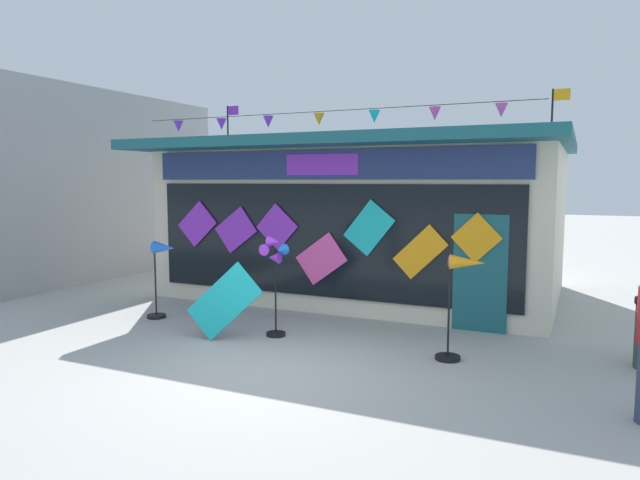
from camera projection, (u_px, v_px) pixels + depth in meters
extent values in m
plane|color=#ADAAA5|center=(273.00, 370.00, 7.74)|extent=(80.00, 80.00, 0.00)
cube|color=beige|center=(369.00, 223.00, 13.10)|extent=(8.15, 5.06, 3.19)
cube|color=#195660|center=(362.00, 147.00, 12.47)|extent=(8.55, 6.06, 0.20)
cube|color=navy|center=(322.00, 165.00, 10.65)|extent=(7.50, 0.08, 0.56)
cube|color=purple|center=(322.00, 165.00, 10.62)|extent=(1.47, 0.04, 0.39)
cube|color=black|center=(323.00, 241.00, 10.81)|extent=(7.33, 0.06, 2.15)
cube|color=#195660|center=(480.00, 273.00, 9.62)|extent=(0.90, 0.07, 2.00)
cube|color=purple|center=(197.00, 224.00, 11.93)|extent=(0.99, 0.03, 0.98)
cube|color=purple|center=(236.00, 230.00, 11.54)|extent=(1.00, 0.03, 0.97)
cube|color=purple|center=(277.00, 227.00, 11.13)|extent=(0.93, 0.03, 0.93)
cube|color=#EA4CA3|center=(321.00, 259.00, 10.79)|extent=(1.08, 0.03, 1.03)
cube|color=#19B7BC|center=(369.00, 228.00, 10.32)|extent=(1.00, 0.03, 1.04)
cube|color=orange|center=(420.00, 252.00, 9.96)|extent=(0.99, 0.03, 0.99)
cube|color=orange|center=(476.00, 238.00, 9.53)|extent=(0.86, 0.03, 0.86)
cylinder|color=black|center=(319.00, 112.00, 10.41)|extent=(7.82, 0.01, 0.01)
cone|color=purple|center=(178.00, 126.00, 11.77)|extent=(0.20, 0.20, 0.22)
cone|color=purple|center=(222.00, 124.00, 11.32)|extent=(0.20, 0.20, 0.22)
cone|color=purple|center=(268.00, 122.00, 10.88)|extent=(0.20, 0.20, 0.22)
cone|color=orange|center=(319.00, 119.00, 10.43)|extent=(0.20, 0.20, 0.22)
cone|color=#19B7BC|center=(374.00, 117.00, 9.98)|extent=(0.20, 0.20, 0.22)
cone|color=#EA4CA3|center=(435.00, 114.00, 9.53)|extent=(0.20, 0.20, 0.22)
cone|color=#EA4CA3|center=(501.00, 110.00, 9.08)|extent=(0.20, 0.20, 0.22)
cylinder|color=black|center=(228.00, 127.00, 14.46)|extent=(0.04, 0.04, 1.05)
cube|color=purple|center=(233.00, 110.00, 14.35)|extent=(0.32, 0.02, 0.22)
cylinder|color=black|center=(552.00, 114.00, 11.26)|extent=(0.04, 0.04, 0.97)
cube|color=orange|center=(562.00, 94.00, 11.15)|extent=(0.32, 0.02, 0.22)
cylinder|color=black|center=(156.00, 316.00, 10.67)|extent=(0.35, 0.35, 0.06)
cylinder|color=black|center=(155.00, 283.00, 10.60)|extent=(0.03, 0.03, 1.33)
cone|color=blue|center=(164.00, 248.00, 10.43)|extent=(0.47, 0.23, 0.23)
cylinder|color=yellow|center=(154.00, 247.00, 10.53)|extent=(0.03, 0.16, 0.16)
cylinder|color=black|center=(276.00, 334.00, 9.42)|extent=(0.32, 0.32, 0.06)
cylinder|color=black|center=(276.00, 293.00, 9.35)|extent=(0.03, 0.03, 1.44)
cylinder|color=black|center=(274.00, 250.00, 9.24)|extent=(0.06, 0.04, 0.06)
cone|color=blue|center=(281.00, 250.00, 9.18)|extent=(0.19, 0.20, 0.19)
cone|color=purple|center=(274.00, 242.00, 9.22)|extent=(0.20, 0.19, 0.19)
cone|color=purple|center=(267.00, 249.00, 9.29)|extent=(0.19, 0.20, 0.19)
cone|color=purple|center=(274.00, 258.00, 9.25)|extent=(0.20, 0.19, 0.19)
cylinder|color=black|center=(448.00, 358.00, 8.17)|extent=(0.36, 0.36, 0.06)
cylinder|color=black|center=(449.00, 311.00, 8.10)|extent=(0.03, 0.03, 1.43)
cone|color=orange|center=(467.00, 262.00, 7.93)|extent=(0.50, 0.27, 0.21)
cylinder|color=purple|center=(450.00, 261.00, 8.03)|extent=(0.03, 0.16, 0.16)
cube|color=#19B7BC|center=(224.00, 301.00, 9.13)|extent=(1.27, 0.31, 1.27)
cube|color=#99999E|center=(33.00, 185.00, 16.25)|extent=(6.41, 8.05, 4.87)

